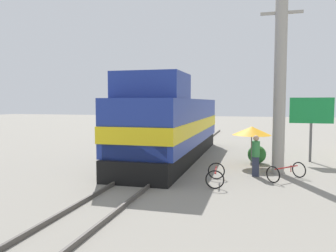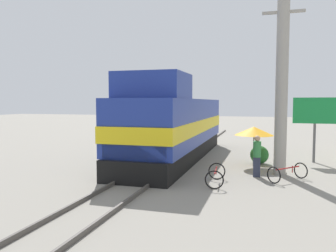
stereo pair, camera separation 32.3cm
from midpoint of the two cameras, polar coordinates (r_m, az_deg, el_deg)
ground_plane at (r=16.87m, az=-1.59°, el=-6.93°), size 120.00×120.00×0.00m
rail_near at (r=17.07m, az=-3.92°, el=-6.55°), size 0.08×42.40×0.15m
rail_far at (r=16.67m, az=0.79°, el=-6.80°), size 0.08×42.40×0.15m
locomotive at (r=18.53m, az=0.16°, el=-0.08°), size 3.24×13.47×4.57m
utility_pole at (r=15.52m, az=18.34°, el=7.15°), size 1.80×0.54×8.16m
vendor_umbrella at (r=17.04m, az=13.85°, el=-0.81°), size 1.93×1.93×2.02m
billboard_sign at (r=19.27m, az=23.26°, el=1.94°), size 2.24×0.12×3.50m
shrub_cluster at (r=18.02m, az=14.72°, el=-4.80°), size 0.96×0.96×0.96m
person_bystander at (r=14.80m, az=14.43°, el=-4.74°), size 0.34×0.34×1.81m
bicycle at (r=14.56m, az=19.33°, el=-7.54°), size 1.67×1.75×0.68m
bicycle_spare at (r=13.26m, az=7.60°, el=-8.42°), size 0.84×1.67×0.71m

